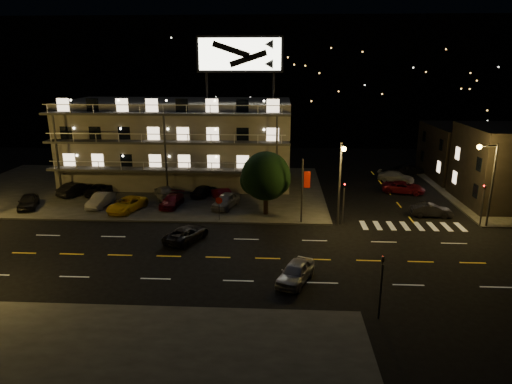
{
  "coord_description": "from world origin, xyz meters",
  "views": [
    {
      "loc": [
        2.84,
        -33.52,
        15.03
      ],
      "look_at": [
        0.63,
        8.0,
        3.23
      ],
      "focal_mm": 32.0,
      "sensor_mm": 36.0,
      "label": 1
    }
  ],
  "objects_px": {
    "lot_car_4": "(226,200)",
    "lot_car_7": "(165,192)",
    "side_car_0": "(431,210)",
    "road_car_west": "(187,234)",
    "road_car_east": "(296,272)",
    "lot_car_2": "(127,204)",
    "tree": "(265,177)"
  },
  "relations": [
    {
      "from": "tree",
      "to": "lot_car_4",
      "type": "relative_size",
      "value": 1.45
    },
    {
      "from": "lot_car_4",
      "to": "lot_car_2",
      "type": "bearing_deg",
      "value": -152.65
    },
    {
      "from": "road_car_west",
      "to": "lot_car_7",
      "type": "bearing_deg",
      "value": -44.04
    },
    {
      "from": "road_car_east",
      "to": "road_car_west",
      "type": "bearing_deg",
      "value": 164.11
    },
    {
      "from": "lot_car_4",
      "to": "road_car_west",
      "type": "xyz_separation_m",
      "value": [
        -2.35,
        -9.33,
        -0.26
      ]
    },
    {
      "from": "road_car_east",
      "to": "road_car_west",
      "type": "xyz_separation_m",
      "value": [
        -9.28,
        7.25,
        -0.09
      ]
    },
    {
      "from": "lot_car_7",
      "to": "road_car_east",
      "type": "relative_size",
      "value": 1.09
    },
    {
      "from": "side_car_0",
      "to": "lot_car_7",
      "type": "bearing_deg",
      "value": 84.12
    },
    {
      "from": "side_car_0",
      "to": "road_car_west",
      "type": "bearing_deg",
      "value": 111.84
    },
    {
      "from": "lot_car_4",
      "to": "road_car_east",
      "type": "bearing_deg",
      "value": -49.75
    },
    {
      "from": "lot_car_4",
      "to": "road_car_west",
      "type": "height_order",
      "value": "lot_car_4"
    },
    {
      "from": "lot_car_7",
      "to": "road_car_east",
      "type": "distance_m",
      "value": 24.38
    },
    {
      "from": "tree",
      "to": "side_car_0",
      "type": "relative_size",
      "value": 1.6
    },
    {
      "from": "road_car_east",
      "to": "lot_car_2",
      "type": "bearing_deg",
      "value": 161.11
    },
    {
      "from": "lot_car_4",
      "to": "lot_car_7",
      "type": "xyz_separation_m",
      "value": [
        -7.39,
        3.14,
        -0.07
      ]
    },
    {
      "from": "lot_car_2",
      "to": "side_car_0",
      "type": "bearing_deg",
      "value": 17.7
    },
    {
      "from": "side_car_0",
      "to": "road_car_east",
      "type": "height_order",
      "value": "road_car_east"
    },
    {
      "from": "side_car_0",
      "to": "road_car_east",
      "type": "distance_m",
      "value": 20.64
    },
    {
      "from": "lot_car_2",
      "to": "lot_car_4",
      "type": "relative_size",
      "value": 1.12
    },
    {
      "from": "road_car_west",
      "to": "tree",
      "type": "bearing_deg",
      "value": -108.1
    },
    {
      "from": "tree",
      "to": "lot_car_4",
      "type": "xyz_separation_m",
      "value": [
        -4.29,
        1.98,
        -3.07
      ]
    },
    {
      "from": "lot_car_2",
      "to": "lot_car_7",
      "type": "xyz_separation_m",
      "value": [
        2.75,
        4.89,
        -0.01
      ]
    },
    {
      "from": "lot_car_4",
      "to": "tree",
      "type": "bearing_deg",
      "value": -7.26
    },
    {
      "from": "lot_car_7",
      "to": "road_car_east",
      "type": "xyz_separation_m",
      "value": [
        14.32,
        -19.73,
        -0.1
      ]
    },
    {
      "from": "road_car_east",
      "to": "side_car_0",
      "type": "bearing_deg",
      "value": 68.79
    },
    {
      "from": "lot_car_4",
      "to": "lot_car_7",
      "type": "relative_size",
      "value": 0.94
    },
    {
      "from": "tree",
      "to": "road_car_east",
      "type": "bearing_deg",
      "value": -79.73
    },
    {
      "from": "lot_car_7",
      "to": "tree",
      "type": "bearing_deg",
      "value": 132.35
    },
    {
      "from": "lot_car_2",
      "to": "lot_car_7",
      "type": "height_order",
      "value": "lot_car_2"
    },
    {
      "from": "tree",
      "to": "road_car_west",
      "type": "relative_size",
      "value": 1.37
    },
    {
      "from": "side_car_0",
      "to": "road_car_east",
      "type": "bearing_deg",
      "value": 140.18
    },
    {
      "from": "lot_car_7",
      "to": "road_car_east",
      "type": "bearing_deg",
      "value": 102.03
    }
  ]
}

